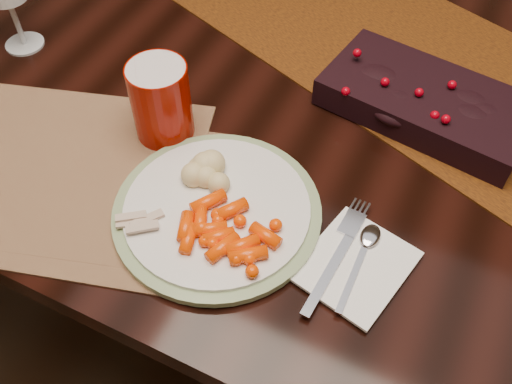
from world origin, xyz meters
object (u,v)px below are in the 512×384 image
at_px(dining_table, 297,221).
at_px(turkey_shreds, 138,217).
at_px(placemat_main, 97,192).
at_px(centerpiece, 428,98).
at_px(mashed_potatoes, 208,170).
at_px(red_cup, 161,101).
at_px(baby_carrots, 224,233).
at_px(napkin, 356,265).
at_px(dinner_plate, 217,210).

height_order(dining_table, turkey_shreds, turkey_shreds).
xyz_separation_m(placemat_main, turkey_shreds, (0.09, -0.03, 0.02)).
height_order(centerpiece, mashed_potatoes, centerpiece).
distance_m(turkey_shreds, red_cup, 0.19).
height_order(baby_carrots, turkey_shreds, baby_carrots).
xyz_separation_m(dining_table, red_cup, (-0.17, -0.19, 0.44)).
distance_m(centerpiece, turkey_shreds, 0.48).
bearing_deg(turkey_shreds, centerpiece, 53.61).
xyz_separation_m(placemat_main, red_cup, (0.03, 0.15, 0.06)).
height_order(centerpiece, turkey_shreds, centerpiece).
bearing_deg(placemat_main, red_cup, 64.28).
bearing_deg(napkin, centerpiece, 102.66).
bearing_deg(baby_carrots, dinner_plate, 129.78).
bearing_deg(red_cup, baby_carrots, -39.03).
distance_m(dining_table, mashed_potatoes, 0.49).
relative_size(dinner_plate, mashed_potatoes, 3.79).
bearing_deg(napkin, placemat_main, -160.45).
bearing_deg(centerpiece, baby_carrots, -115.02).
xyz_separation_m(placemat_main, napkin, (0.38, 0.04, 0.00)).
relative_size(placemat_main, baby_carrots, 3.28).
bearing_deg(red_cup, turkey_shreds, -69.36).
xyz_separation_m(centerpiece, baby_carrots, (-0.17, -0.36, -0.01)).
bearing_deg(dinner_plate, dining_table, 86.92).
bearing_deg(dinner_plate, red_cup, 144.09).
bearing_deg(placemat_main, mashed_potatoes, 13.69).
bearing_deg(napkin, dinner_plate, -165.88).
height_order(dining_table, centerpiece, centerpiece).
relative_size(turkey_shreds, red_cup, 0.55).
bearing_deg(turkey_shreds, dining_table, 74.52).
distance_m(centerpiece, placemat_main, 0.53).
bearing_deg(placemat_main, dining_table, 44.74).
height_order(dining_table, baby_carrots, baby_carrots).
distance_m(placemat_main, mashed_potatoes, 0.17).
distance_m(dining_table, baby_carrots, 0.53).
xyz_separation_m(dining_table, napkin, (0.19, -0.29, 0.38)).
bearing_deg(dining_table, centerpiece, 8.65).
xyz_separation_m(dinner_plate, baby_carrots, (0.03, -0.04, 0.02)).
bearing_deg(baby_carrots, mashed_potatoes, 130.16).
relative_size(dining_table, dinner_plate, 6.23).
height_order(placemat_main, red_cup, red_cup).
bearing_deg(dining_table, napkin, -57.58).
xyz_separation_m(centerpiece, dinner_plate, (-0.20, -0.32, -0.02)).
bearing_deg(mashed_potatoes, napkin, -8.64).
bearing_deg(centerpiece, dining_table, -171.35).
distance_m(baby_carrots, mashed_potatoes, 0.10).
bearing_deg(centerpiece, napkin, -90.31).
bearing_deg(centerpiece, dinner_plate, -122.04).
bearing_deg(dinner_plate, mashed_potatoes, 130.52).
bearing_deg(dinner_plate, placemat_main, -167.36).
bearing_deg(centerpiece, turkey_shreds, -126.39).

